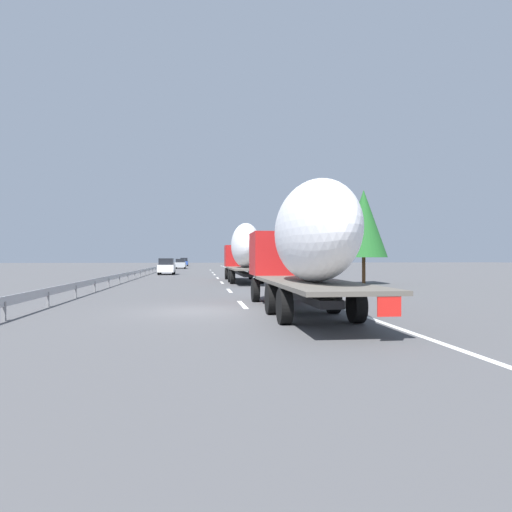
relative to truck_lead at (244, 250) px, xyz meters
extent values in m
plane|color=#4C4C4F|center=(20.43, 3.60, -2.57)|extent=(260.00, 260.00, 0.00)
cube|color=white|center=(-17.57, 1.80, -2.57)|extent=(3.20, 0.20, 0.01)
cube|color=white|center=(-9.38, 1.80, -2.57)|extent=(3.20, 0.20, 0.01)
cube|color=white|center=(-0.45, 1.80, -2.57)|extent=(3.20, 0.20, 0.01)
cube|color=white|center=(7.75, 1.80, -2.57)|extent=(3.20, 0.20, 0.01)
cube|color=white|center=(16.83, 1.80, -2.57)|extent=(3.20, 0.20, 0.01)
cube|color=white|center=(23.67, 1.80, -2.57)|extent=(3.20, 0.20, 0.01)
cube|color=white|center=(37.00, 1.80, -2.57)|extent=(3.20, 0.20, 0.01)
cube|color=white|center=(25.43, -1.90, -2.57)|extent=(110.00, 0.20, 0.01)
cube|color=#B21919|center=(4.89, 0.00, -0.42)|extent=(2.40, 2.50, 1.90)
cube|color=black|center=(5.99, 0.00, 0.08)|extent=(0.08, 2.12, 0.80)
cube|color=#262628|center=(1.85, 0.00, -1.90)|extent=(11.20, 0.70, 0.24)
cube|color=#59544C|center=(-1.19, 0.00, -1.43)|extent=(9.78, 2.50, 0.12)
ellipsoid|color=white|center=(-1.21, 0.00, 0.36)|extent=(6.26, 2.20, 3.46)
cube|color=red|center=(-6.05, -0.69, -1.67)|extent=(0.04, 0.56, 0.56)
cylinder|color=black|center=(4.89, 1.10, -2.05)|extent=(1.04, 0.30, 1.04)
cylinder|color=black|center=(4.89, -1.10, -2.05)|extent=(1.04, 0.30, 1.04)
cylinder|color=black|center=(0.01, 1.10, -2.05)|extent=(1.04, 0.35, 1.04)
cylinder|color=black|center=(0.01, -1.10, -2.05)|extent=(1.04, 0.35, 1.04)
cylinder|color=black|center=(-2.39, 1.10, -2.05)|extent=(1.04, 0.35, 1.04)
cylinder|color=black|center=(-2.39, -1.10, -2.05)|extent=(1.04, 0.35, 1.04)
cube|color=#B21919|center=(-16.36, 0.00, -0.42)|extent=(2.40, 2.50, 1.90)
cube|color=black|center=(-15.26, 0.00, 0.08)|extent=(0.08, 2.12, 0.80)
cube|color=#262628|center=(-19.23, 0.00, -1.90)|extent=(10.56, 0.70, 0.24)
cube|color=#59544C|center=(-22.10, 0.00, -1.43)|extent=(9.08, 2.50, 0.12)
ellipsoid|color=white|center=(-22.37, 0.00, 0.22)|extent=(6.88, 2.20, 3.19)
cube|color=red|center=(-26.61, -0.69, -1.67)|extent=(0.04, 0.56, 0.56)
cylinder|color=black|center=(-16.36, 1.10, -2.05)|extent=(1.04, 0.30, 1.04)
cylinder|color=black|center=(-16.36, -1.10, -2.05)|extent=(1.04, 0.30, 1.04)
cylinder|color=black|center=(-20.90, 1.10, -2.05)|extent=(1.04, 0.35, 1.04)
cylinder|color=black|center=(-20.90, -1.10, -2.05)|extent=(1.04, 0.35, 1.04)
cylinder|color=black|center=(-23.30, 1.10, -2.05)|extent=(1.04, 0.35, 1.04)
cylinder|color=black|center=(-23.30, -1.10, -2.05)|extent=(1.04, 0.35, 1.04)
cube|color=#ADB2B7|center=(47.12, 6.95, -1.83)|extent=(4.65, 1.81, 0.84)
cube|color=black|center=(46.77, 6.95, -1.10)|extent=(2.56, 1.59, 0.63)
cylinder|color=black|center=(48.56, 7.75, -2.25)|extent=(0.64, 0.22, 0.64)
cylinder|color=black|center=(48.56, 6.14, -2.25)|extent=(0.64, 0.22, 0.64)
cylinder|color=black|center=(45.68, 7.75, -2.25)|extent=(0.64, 0.22, 0.64)
cylinder|color=black|center=(45.68, 6.14, -2.25)|extent=(0.64, 0.22, 0.64)
cube|color=#28479E|center=(74.43, 7.18, -1.83)|extent=(4.10, 1.88, 0.84)
cube|color=black|center=(74.12, 7.18, -1.01)|extent=(2.25, 1.65, 0.81)
cylinder|color=black|center=(75.70, 8.02, -2.25)|extent=(0.64, 0.22, 0.64)
cylinder|color=black|center=(75.70, 6.34, -2.25)|extent=(0.64, 0.22, 0.64)
cylinder|color=black|center=(73.16, 8.02, -2.25)|extent=(0.64, 0.22, 0.64)
cylinder|color=black|center=(73.16, 6.34, -2.25)|extent=(0.64, 0.22, 0.64)
cube|color=white|center=(17.63, 7.37, -1.83)|extent=(4.32, 1.84, 0.84)
cube|color=black|center=(17.31, 7.37, -1.04)|extent=(2.38, 1.62, 0.75)
cylinder|color=black|center=(18.97, 8.20, -2.25)|extent=(0.64, 0.22, 0.64)
cylinder|color=black|center=(18.97, 6.55, -2.25)|extent=(0.64, 0.22, 0.64)
cylinder|color=black|center=(16.29, 8.20, -2.25)|extent=(0.64, 0.22, 0.64)
cylinder|color=black|center=(16.29, 6.55, -2.25)|extent=(0.64, 0.22, 0.64)
cylinder|color=gray|center=(23.97, -3.10, -1.45)|extent=(0.10, 0.10, 2.25)
cube|color=#2D569E|center=(23.97, -3.10, 0.03)|extent=(0.06, 0.90, 0.70)
cylinder|color=#472D19|center=(66.18, -6.67, -1.77)|extent=(0.40, 0.40, 1.61)
cone|color=#194C1E|center=(66.18, -6.67, 0.88)|extent=(2.54, 2.54, 3.68)
cylinder|color=#472D19|center=(57.34, -7.53, -1.70)|extent=(0.27, 0.27, 1.76)
cone|color=#1E5B23|center=(57.34, -7.53, 1.05)|extent=(3.35, 3.35, 3.75)
cylinder|color=#472D19|center=(40.32, -9.61, -1.87)|extent=(0.39, 0.39, 1.41)
cone|color=#286B2D|center=(40.32, -9.61, 1.45)|extent=(2.74, 2.74, 5.24)
cylinder|color=#472D19|center=(-3.93, -8.59, -1.57)|extent=(0.26, 0.26, 2.00)
cone|color=#1E5B23|center=(-3.93, -8.59, 1.95)|extent=(3.47, 3.47, 5.04)
cylinder|color=#472D19|center=(28.98, -6.76, -1.70)|extent=(0.38, 0.38, 1.74)
cone|color=#286B2D|center=(28.98, -6.76, 1.15)|extent=(3.22, 3.22, 3.96)
cube|color=#9EA0A5|center=(23.43, 9.60, -1.97)|extent=(94.00, 0.06, 0.32)
cube|color=slate|center=(-21.53, 9.60, -2.27)|extent=(0.10, 0.10, 0.60)
cube|color=slate|center=(-17.44, 9.60, -2.27)|extent=(0.10, 0.10, 0.60)
cube|color=slate|center=(-13.36, 9.60, -2.27)|extent=(0.10, 0.10, 0.60)
cube|color=slate|center=(-9.27, 9.60, -2.27)|extent=(0.10, 0.10, 0.60)
cube|color=slate|center=(-5.18, 9.60, -2.27)|extent=(0.10, 0.10, 0.60)
cube|color=slate|center=(-1.09, 9.60, -2.27)|extent=(0.10, 0.10, 0.60)
cube|color=slate|center=(2.99, 9.60, -2.27)|extent=(0.10, 0.10, 0.60)
cube|color=slate|center=(7.08, 9.60, -2.27)|extent=(0.10, 0.10, 0.60)
cube|color=slate|center=(11.17, 9.60, -2.27)|extent=(0.10, 0.10, 0.60)
cube|color=slate|center=(15.25, 9.60, -2.27)|extent=(0.10, 0.10, 0.60)
cube|color=slate|center=(19.34, 9.60, -2.27)|extent=(0.10, 0.10, 0.60)
cube|color=slate|center=(23.43, 9.60, -2.27)|extent=(0.10, 0.10, 0.60)
cube|color=slate|center=(27.51, 9.60, -2.27)|extent=(0.10, 0.10, 0.60)
cube|color=slate|center=(31.60, 9.60, -2.27)|extent=(0.10, 0.10, 0.60)
cube|color=slate|center=(35.69, 9.60, -2.27)|extent=(0.10, 0.10, 0.60)
cube|color=slate|center=(39.78, 9.60, -2.27)|extent=(0.10, 0.10, 0.60)
cube|color=slate|center=(43.86, 9.60, -2.27)|extent=(0.10, 0.10, 0.60)
cube|color=slate|center=(47.95, 9.60, -2.27)|extent=(0.10, 0.10, 0.60)
cube|color=slate|center=(52.04, 9.60, -2.27)|extent=(0.10, 0.10, 0.60)
cube|color=slate|center=(56.12, 9.60, -2.27)|extent=(0.10, 0.10, 0.60)
cube|color=slate|center=(60.21, 9.60, -2.27)|extent=(0.10, 0.10, 0.60)
cube|color=slate|center=(64.30, 9.60, -2.27)|extent=(0.10, 0.10, 0.60)
cube|color=slate|center=(68.38, 9.60, -2.27)|extent=(0.10, 0.10, 0.60)
camera|label=1|loc=(-36.45, 3.60, -0.62)|focal=31.85mm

